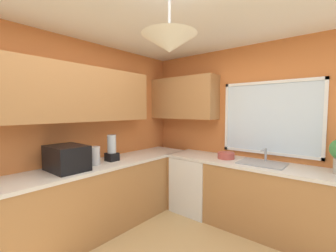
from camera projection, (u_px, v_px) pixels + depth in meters
room_shell at (145, 92)px, 2.63m from camera, size 3.54×3.93×2.60m
counter_run_left at (82, 203)px, 2.74m from camera, size 0.65×3.54×0.90m
counter_run_back at (257, 196)px, 2.94m from camera, size 2.63×0.65×0.90m
dishwasher at (195, 184)px, 3.52m from camera, size 0.60×0.60×0.85m
microwave at (67, 158)px, 2.57m from camera, size 0.48×0.36×0.29m
kettle at (95, 156)px, 2.82m from camera, size 0.14×0.14×0.23m
sink_assembly at (262, 163)px, 2.89m from camera, size 0.56×0.40×0.19m
bowl at (226, 155)px, 3.19m from camera, size 0.24×0.24×0.09m
blender_appliance at (112, 149)px, 3.05m from camera, size 0.15×0.15×0.36m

